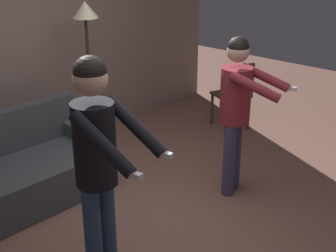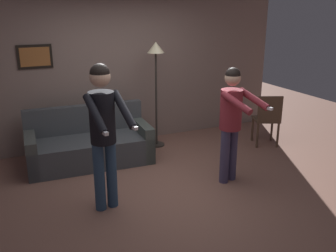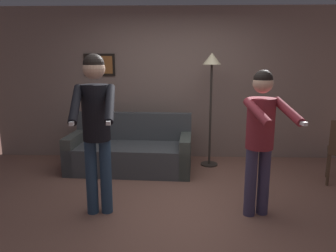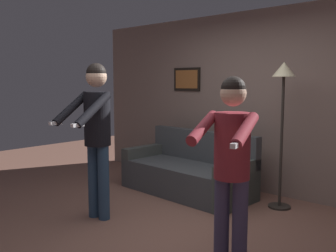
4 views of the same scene
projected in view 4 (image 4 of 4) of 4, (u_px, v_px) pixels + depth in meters
The scene contains 6 objects.
ground_plane at pixel (165, 232), 3.98m from camera, with size 12.00×12.00×0.00m, color #895B4C.
back_wall_assembly at pixel (260, 102), 5.35m from camera, with size 6.40×0.09×2.60m.
couch at pixel (188, 174), 5.37m from camera, with size 1.94×0.95×0.87m.
torchiere_lamp at pixel (283, 92), 4.59m from camera, with size 0.29×0.29×1.83m.
person_standing_left at pixel (96, 125), 4.25m from camera, with size 0.49×0.70×1.79m.
person_standing_right at pixel (231, 155), 3.09m from camera, with size 0.54×0.66×1.63m.
Camera 4 is at (2.57, -2.83, 1.58)m, focal length 40.00 mm.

